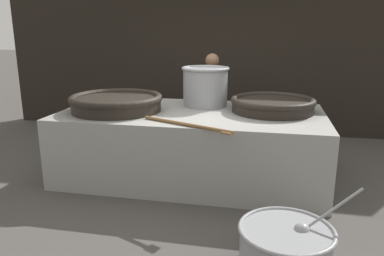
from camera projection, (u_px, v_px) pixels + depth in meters
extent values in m
plane|color=#474442|center=(192.00, 175.00, 5.32)|extent=(60.00, 60.00, 0.00)
cube|color=black|center=(219.00, 41.00, 7.36)|extent=(8.94, 0.24, 3.59)
cube|color=gray|center=(192.00, 144.00, 5.20)|extent=(3.52, 1.79, 0.93)
cylinder|color=black|center=(117.00, 104.00, 5.11)|extent=(1.21, 1.21, 0.18)
torus|color=black|center=(116.00, 98.00, 5.09)|extent=(1.26, 1.26, 0.10)
cylinder|color=black|center=(272.00, 106.00, 5.04)|extent=(1.09, 1.09, 0.15)
torus|color=black|center=(273.00, 101.00, 5.03)|extent=(1.13, 1.13, 0.09)
cylinder|color=gray|center=(205.00, 87.00, 5.40)|extent=(0.64, 0.64, 0.54)
torus|color=gray|center=(206.00, 68.00, 5.33)|extent=(0.69, 0.69, 0.04)
cylinder|color=brown|center=(186.00, 124.00, 4.31)|extent=(1.15, 0.53, 0.04)
cube|color=brown|center=(228.00, 133.00, 4.00)|extent=(0.15, 0.14, 0.02)
cylinder|color=brown|center=(210.00, 128.00, 6.34)|extent=(0.12, 0.12, 0.80)
cylinder|color=brown|center=(213.00, 125.00, 6.50)|extent=(0.12, 0.12, 0.80)
cube|color=#722D4C|center=(211.00, 117.00, 6.38)|extent=(0.23, 0.27, 0.52)
cube|color=brown|center=(212.00, 86.00, 6.24)|extent=(0.24, 0.51, 0.59)
cylinder|color=brown|center=(201.00, 88.00, 6.06)|extent=(0.34, 0.15, 0.55)
cylinder|color=brown|center=(211.00, 84.00, 6.50)|extent=(0.34, 0.15, 0.55)
sphere|color=brown|center=(212.00, 60.00, 6.13)|extent=(0.23, 0.23, 0.23)
cylinder|color=gray|center=(285.00, 249.00, 3.20)|extent=(0.78, 0.78, 0.37)
torus|color=gray|center=(287.00, 230.00, 3.15)|extent=(0.82, 0.82, 0.04)
cylinder|color=#6B9347|center=(286.00, 241.00, 3.18)|extent=(0.69, 0.69, 0.09)
sphere|color=gray|center=(302.00, 231.00, 3.18)|extent=(0.14, 0.14, 0.14)
cylinder|color=gray|center=(332.00, 210.00, 3.16)|extent=(0.51, 0.20, 0.38)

